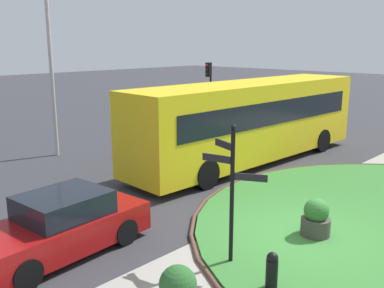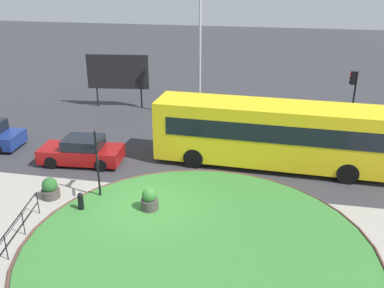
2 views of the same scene
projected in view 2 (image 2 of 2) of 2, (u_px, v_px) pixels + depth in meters
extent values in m
plane|color=#333338|center=(147.00, 207.00, 17.84)|extent=(120.00, 120.00, 0.00)
cube|color=#9E998E|center=(130.00, 236.00, 15.91)|extent=(32.00, 7.75, 0.02)
cylinder|color=#387A33|center=(197.00, 249.00, 15.13)|extent=(12.39, 12.39, 0.10)
torus|color=brown|center=(197.00, 249.00, 15.12)|extent=(12.70, 12.70, 0.11)
cylinder|color=black|center=(98.00, 166.00, 18.07)|extent=(0.09, 0.09, 2.98)
sphere|color=black|center=(95.00, 132.00, 17.49)|extent=(0.10, 0.10, 0.10)
cube|color=black|center=(101.00, 139.00, 17.94)|extent=(0.22, 0.60, 0.15)
cube|color=black|center=(98.00, 144.00, 18.10)|extent=(0.18, 0.65, 0.15)
cube|color=black|center=(98.00, 159.00, 17.54)|extent=(0.36, 0.61, 0.15)
cylinder|color=black|center=(81.00, 204.00, 17.44)|extent=(0.23, 0.23, 0.68)
sphere|color=black|center=(80.00, 195.00, 17.30)|extent=(0.22, 0.22, 0.22)
cube|color=black|center=(13.00, 223.00, 14.93)|extent=(0.78, 4.40, 0.03)
cube|color=black|center=(15.00, 234.00, 15.10)|extent=(0.78, 4.40, 0.03)
cylinder|color=black|center=(38.00, 203.00, 17.18)|extent=(0.04, 0.04, 0.98)
cylinder|color=black|center=(23.00, 224.00, 15.81)|extent=(0.04, 0.04, 0.98)
cylinder|color=black|center=(6.00, 248.00, 14.44)|extent=(0.04, 0.04, 0.98)
cube|color=yellow|center=(271.00, 133.00, 20.98)|extent=(11.47, 2.88, 2.92)
cube|color=black|center=(273.00, 117.00, 21.92)|extent=(10.01, 0.42, 0.88)
cube|color=black|center=(270.00, 134.00, 19.72)|extent=(10.01, 0.42, 0.88)
cylinder|color=black|center=(344.00, 154.00, 21.66)|extent=(1.01, 0.34, 1.00)
cylinder|color=black|center=(348.00, 173.00, 19.66)|extent=(1.01, 0.34, 1.00)
cylinder|color=black|center=(203.00, 142.00, 23.24)|extent=(1.01, 0.34, 1.00)
cylinder|color=black|center=(193.00, 158.00, 21.24)|extent=(1.01, 0.34, 1.00)
cube|color=maroon|center=(81.00, 154.00, 21.68)|extent=(4.20, 2.00, 0.69)
cube|color=black|center=(83.00, 143.00, 21.43)|extent=(1.96, 1.64, 0.53)
cube|color=#EAEACC|center=(38.00, 155.00, 21.43)|extent=(0.03, 0.20, 0.12)
cube|color=#EAEACC|center=(47.00, 147.00, 22.38)|extent=(0.03, 0.20, 0.12)
cylinder|color=black|center=(51.00, 162.00, 21.19)|extent=(0.65, 0.27, 0.64)
cylinder|color=black|center=(64.00, 150.00, 22.62)|extent=(0.65, 0.27, 0.64)
cylinder|color=black|center=(101.00, 165.00, 20.90)|extent=(0.65, 0.27, 0.64)
cylinder|color=black|center=(111.00, 153.00, 22.32)|extent=(0.65, 0.27, 0.64)
cylinder|color=black|center=(14.00, 137.00, 24.32)|extent=(0.65, 0.25, 0.64)
cylinder|color=black|center=(353.00, 101.00, 25.75)|extent=(0.11, 0.11, 3.62)
cube|color=black|center=(353.00, 78.00, 25.22)|extent=(0.29, 0.29, 0.78)
sphere|color=red|center=(351.00, 74.00, 25.14)|extent=(0.16, 0.16, 0.16)
sphere|color=black|center=(351.00, 78.00, 25.24)|extent=(0.16, 0.16, 0.16)
sphere|color=black|center=(350.00, 82.00, 25.33)|extent=(0.16, 0.16, 0.16)
cylinder|color=#B7B7BC|center=(200.00, 59.00, 26.99)|extent=(0.16, 0.16, 7.87)
cylinder|color=black|center=(97.00, 89.00, 30.38)|extent=(0.12, 0.12, 2.55)
cylinder|color=black|center=(141.00, 90.00, 30.15)|extent=(0.12, 0.12, 2.55)
cube|color=green|center=(118.00, 72.00, 29.78)|extent=(4.23, 0.62, 2.30)
cube|color=black|center=(118.00, 72.00, 29.72)|extent=(4.32, 0.54, 2.40)
cylinder|color=#47423D|center=(150.00, 205.00, 17.48)|extent=(0.71, 0.71, 0.53)
sphere|color=#33702D|center=(149.00, 195.00, 17.31)|extent=(0.60, 0.60, 0.60)
cylinder|color=#47423D|center=(51.00, 194.00, 18.50)|extent=(0.78, 0.78, 0.41)
sphere|color=#286028|center=(50.00, 185.00, 18.34)|extent=(0.66, 0.66, 0.66)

